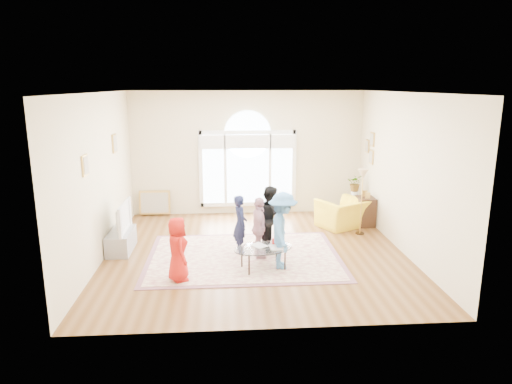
{
  "coord_description": "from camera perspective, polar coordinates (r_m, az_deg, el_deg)",
  "views": [
    {
      "loc": [
        -0.61,
        -8.75,
        3.34
      ],
      "look_at": [
        0.03,
        0.3,
        1.2
      ],
      "focal_mm": 32.0,
      "sensor_mm": 36.0,
      "label": 1
    }
  ],
  "objects": [
    {
      "name": "leaning_picture",
      "position": [
        12.26,
        -12.45,
        -2.86
      ],
      "size": [
        0.8,
        0.14,
        0.62
      ],
      "primitive_type": "cube",
      "rotation": [
        -0.14,
        0.0,
        0.0
      ],
      "color": "tan",
      "rests_on": "ground"
    },
    {
      "name": "plant_pedestal",
      "position": [
        11.94,
        12.2,
        -1.55
      ],
      "size": [
        0.2,
        0.2,
        0.7
      ],
      "primitive_type": "cylinder",
      "color": "white",
      "rests_on": "ground"
    },
    {
      "name": "television",
      "position": [
        9.66,
        -16.65,
        -3.03
      ],
      "size": [
        0.17,
        1.04,
        0.6
      ],
      "color": "black",
      "rests_on": "tv_console"
    },
    {
      "name": "rug_border",
      "position": [
        9.16,
        -1.52,
        -8.08
      ],
      "size": [
        3.8,
        2.8,
        0.01
      ],
      "primitive_type": "cube",
      "color": "#7F515E",
      "rests_on": "ground"
    },
    {
      "name": "child_blue",
      "position": [
        8.4,
        3.35,
        -4.81
      ],
      "size": [
        0.6,
        0.96,
        1.43
      ],
      "primitive_type": "imported",
      "rotation": [
        0.0,
        0.0,
        1.49
      ],
      "color": "#4A85C7",
      "rests_on": "area_rug"
    },
    {
      "name": "side_cabinet",
      "position": [
        11.36,
        13.49,
        -2.37
      ],
      "size": [
        0.4,
        0.5,
        0.7
      ],
      "primitive_type": "cube",
      "color": "black",
      "rests_on": "ground"
    },
    {
      "name": "tv_console",
      "position": [
        9.82,
        -16.5,
        -5.89
      ],
      "size": [
        0.45,
        1.0,
        0.42
      ],
      "primitive_type": "cube",
      "color": "gray",
      "rests_on": "ground"
    },
    {
      "name": "child_black",
      "position": [
        9.28,
        1.84,
        -3.32
      ],
      "size": [
        0.63,
        0.74,
        1.34
      ],
      "primitive_type": "imported",
      "rotation": [
        0.0,
        0.0,
        1.78
      ],
      "color": "black",
      "rests_on": "area_rug"
    },
    {
      "name": "child_red",
      "position": [
        8.01,
        -9.77,
        -7.05
      ],
      "size": [
        0.52,
        0.64,
        1.13
      ],
      "primitive_type": "imported",
      "rotation": [
        0.0,
        0.0,
        1.91
      ],
      "color": "red",
      "rests_on": "area_rug"
    },
    {
      "name": "room_shell",
      "position": [
        11.74,
        -0.97,
        4.58
      ],
      "size": [
        6.0,
        6.0,
        6.0
      ],
      "color": "beige",
      "rests_on": "ground"
    },
    {
      "name": "child_pink",
      "position": [
        8.89,
        0.38,
        -4.5
      ],
      "size": [
        0.32,
        0.72,
        1.21
      ],
      "primitive_type": "imported",
      "rotation": [
        0.0,
        0.0,
        1.6
      ],
      "color": "#D198A6",
      "rests_on": "area_rug"
    },
    {
      "name": "child_navy",
      "position": [
        9.19,
        -1.98,
        -4.02
      ],
      "size": [
        0.36,
        0.48,
        1.18
      ],
      "primitive_type": "imported",
      "rotation": [
        0.0,
        0.0,
        1.77
      ],
      "color": "#151A37",
      "rests_on": "area_rug"
    },
    {
      "name": "coffee_table",
      "position": [
        8.45,
        0.92,
        -7.1
      ],
      "size": [
        1.26,
        0.99,
        0.54
      ],
      "rotation": [
        0.0,
        0.0,
        0.29
      ],
      "color": "silver",
      "rests_on": "ground"
    },
    {
      "name": "floor_lamp",
      "position": [
        10.47,
        13.2,
        1.58
      ],
      "size": [
        0.29,
        0.29,
        1.51
      ],
      "color": "black",
      "rests_on": "ground"
    },
    {
      "name": "ground",
      "position": [
        9.39,
        -0.06,
        -7.57
      ],
      "size": [
        6.0,
        6.0,
        0.0
      ],
      "primitive_type": "plane",
      "color": "#593514",
      "rests_on": "ground"
    },
    {
      "name": "armchair",
      "position": [
        11.11,
        10.71,
        -2.65
      ],
      "size": [
        1.35,
        1.29,
        0.68
      ],
      "primitive_type": "imported",
      "rotation": [
        0.0,
        0.0,
        3.64
      ],
      "color": "yellow",
      "rests_on": "ground"
    },
    {
      "name": "area_rug",
      "position": [
        9.16,
        -1.52,
        -8.06
      ],
      "size": [
        3.6,
        2.6,
        0.02
      ],
      "primitive_type": "cube",
      "color": "beige",
      "rests_on": "ground"
    },
    {
      "name": "potted_plant",
      "position": [
        11.81,
        12.33,
        1.1
      ],
      "size": [
        0.48,
        0.46,
        0.43
      ],
      "primitive_type": "imported",
      "rotation": [
        0.0,
        0.0,
        -0.39
      ],
      "color": "#33722D",
      "rests_on": "plant_pedestal"
    }
  ]
}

